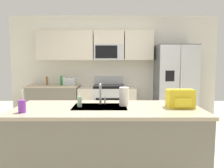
{
  "coord_description": "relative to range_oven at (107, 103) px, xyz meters",
  "views": [
    {
      "loc": [
        -0.04,
        -3.41,
        1.48
      ],
      "look_at": [
        -0.03,
        0.6,
        1.05
      ],
      "focal_mm": 34.79,
      "sensor_mm": 36.0,
      "label": 1
    }
  ],
  "objects": [
    {
      "name": "toaster",
      "position": [
        -0.9,
        -0.05,
        0.55
      ],
      "size": [
        0.28,
        0.16,
        0.18
      ],
      "color": "#B7BABF",
      "rests_on": "back_counter"
    },
    {
      "name": "back_counter",
      "position": [
        -1.3,
        -0.0,
        0.01
      ],
      "size": [
        1.22,
        0.63,
        0.9
      ],
      "color": "slate",
      "rests_on": "ground"
    },
    {
      "name": "sink_faucet",
      "position": [
        -0.04,
        -2.36,
        0.62
      ],
      "size": [
        0.09,
        0.21,
        0.28
      ],
      "color": "#B7BABF",
      "rests_on": "island_counter"
    },
    {
      "name": "refrigerator",
      "position": [
        1.61,
        -0.07,
        0.48
      ],
      "size": [
        0.9,
        0.76,
        1.85
      ],
      "color": "#4C4F54",
      "rests_on": "ground"
    },
    {
      "name": "drink_cup_purple",
      "position": [
        -0.9,
        -2.82,
        0.53
      ],
      "size": [
        0.08,
        0.08,
        0.26
      ],
      "color": "purple",
      "rests_on": "island_counter"
    },
    {
      "name": "paper_towel_roll",
      "position": [
        0.27,
        -2.44,
        0.58
      ],
      "size": [
        0.12,
        0.12,
        0.24
      ],
      "primitive_type": "cylinder",
      "color": "white",
      "rests_on": "island_counter"
    },
    {
      "name": "backpack",
      "position": [
        0.96,
        -2.56,
        0.57
      ],
      "size": [
        0.32,
        0.22,
        0.23
      ],
      "color": "yellow",
      "rests_on": "island_counter"
    },
    {
      "name": "pepper_mill",
      "position": [
        -1.46,
        -0.0,
        0.56
      ],
      "size": [
        0.05,
        0.05,
        0.21
      ],
      "primitive_type": "cylinder",
      "color": "brown",
      "rests_on": "back_counter"
    },
    {
      "name": "soap_dispenser",
      "position": [
        -0.3,
        -2.52,
        0.53
      ],
      "size": [
        0.06,
        0.06,
        0.17
      ],
      "color": "#A5D8B2",
      "rests_on": "island_counter"
    },
    {
      "name": "ground_plane",
      "position": [
        0.15,
        -1.8,
        -0.44
      ],
      "size": [
        9.0,
        9.0,
        0.0
      ],
      "primitive_type": "plane",
      "color": "beige",
      "rests_on": "ground"
    },
    {
      "name": "bottle_green",
      "position": [
        -1.11,
        -0.01,
        0.57
      ],
      "size": [
        0.06,
        0.06,
        0.23
      ],
      "primitive_type": "cylinder",
      "color": "green",
      "rests_on": "back_counter"
    },
    {
      "name": "island_counter",
      "position": [
        0.06,
        -2.55,
        0.01
      ],
      "size": [
        2.32,
        0.97,
        0.9
      ],
      "color": "slate",
      "rests_on": "ground"
    },
    {
      "name": "kitchen_wall_unit",
      "position": [
        0.01,
        0.28,
        1.03
      ],
      "size": [
        5.2,
        0.43,
        2.6
      ],
      "color": "silver",
      "rests_on": "ground"
    },
    {
      "name": "range_oven",
      "position": [
        0.0,
        0.0,
        0.0
      ],
      "size": [
        1.36,
        0.61,
        1.1
      ],
      "color": "#B7BABF",
      "rests_on": "ground"
    }
  ]
}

